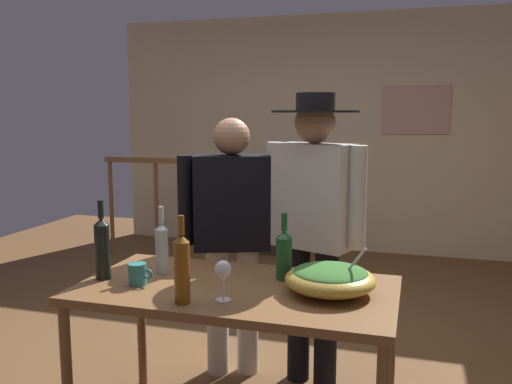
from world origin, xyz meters
TOP-DOWN VIEW (x-y plane):
  - ground_plane at (0.00, 0.00)m, footprint 7.94×7.94m
  - back_wall at (0.00, 3.05)m, footprint 4.87×0.10m
  - framed_picture at (1.00, 2.99)m, footprint 0.70×0.03m
  - stair_railing at (-0.66, 2.10)m, footprint 2.30×0.10m
  - tv_console at (-0.65, 2.70)m, footprint 0.90×0.40m
  - flat_screen_tv at (-0.65, 2.67)m, footprint 0.53×0.12m
  - serving_table at (0.25, -0.78)m, footprint 1.47×0.77m
  - salad_bowl at (0.68, -0.74)m, footprint 0.41×0.41m
  - wine_glass at (0.26, -0.98)m, footprint 0.07×0.07m
  - wine_bottle_amber at (0.10, -1.05)m, footprint 0.07×0.07m
  - wine_bottle_dark at (-0.41, -0.85)m, footprint 0.07×0.07m
  - wine_bottle_green at (0.44, -0.61)m, footprint 0.08×0.08m
  - wine_bottle_clear at (-0.17, -0.68)m, footprint 0.06×0.06m
  - mug_teal at (-0.20, -0.89)m, footprint 0.12×0.08m
  - person_standing_left at (0.01, -0.14)m, footprint 0.60×0.36m
  - person_standing_right at (0.49, -0.14)m, footprint 0.59×0.48m

SIDE VIEW (x-z plane):
  - ground_plane at x=0.00m, z-range 0.00..0.00m
  - tv_console at x=-0.65m, z-range 0.00..0.54m
  - stair_railing at x=-0.66m, z-range 0.12..1.25m
  - serving_table at x=0.25m, z-range 0.31..1.08m
  - flat_screen_tv at x=-0.65m, z-range 0.58..1.00m
  - mug_teal at x=-0.20m, z-range 0.77..0.87m
  - salad_bowl at x=0.68m, z-range 0.72..0.94m
  - wine_bottle_green at x=0.44m, z-range 0.73..1.06m
  - wine_glass at x=0.26m, z-range 0.81..0.98m
  - wine_bottle_clear at x=-0.17m, z-range 0.73..1.07m
  - person_standing_left at x=0.01m, z-range 0.14..1.68m
  - wine_bottle_amber at x=0.10m, z-range 0.73..1.11m
  - wine_bottle_dark at x=-0.41m, z-range 0.73..1.12m
  - person_standing_right at x=0.49m, z-range 0.17..1.84m
  - back_wall at x=0.00m, z-range 0.00..2.64m
  - framed_picture at x=1.00m, z-range 1.34..1.85m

